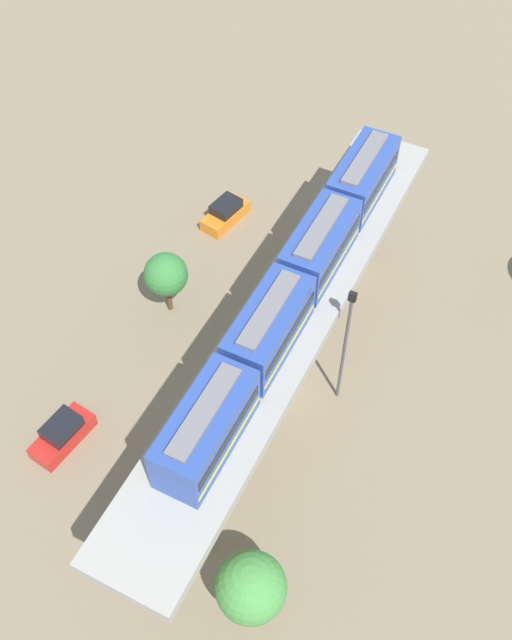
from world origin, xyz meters
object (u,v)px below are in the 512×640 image
(tree_far_corner, at_px, (166,275))
(parked_car_orange, at_px, (226,213))
(signal_post, at_px, (345,343))
(tree_near_viaduct, at_px, (251,587))
(parked_car_red, at_px, (62,434))
(train, at_px, (295,285))

(tree_far_corner, bearing_deg, parked_car_orange, 94.42)
(signal_post, bearing_deg, tree_far_corner, 173.69)
(parked_car_orange, xyz_separation_m, tree_near_viaduct, (15.36, -25.94, 2.74))
(parked_car_red, xyz_separation_m, signal_post, (13.86, 10.66, 4.82))
(train, height_order, signal_post, train)
(parked_car_orange, bearing_deg, tree_far_corner, -75.04)
(train, bearing_deg, signal_post, -0.01)
(parked_car_orange, relative_size, tree_far_corner, 0.88)
(train, distance_m, parked_car_red, 17.08)
(parked_car_orange, relative_size, tree_near_viaduct, 0.84)
(tree_near_viaduct, height_order, signal_post, signal_post)
(train, distance_m, tree_far_corner, 11.56)
(train, distance_m, signal_post, 4.85)
(signal_post, bearing_deg, tree_near_viaduct, -85.56)
(train, xyz_separation_m, tree_far_corner, (-10.07, 1.49, -5.48))
(tree_near_viaduct, bearing_deg, train, 107.23)
(tree_near_viaduct, xyz_separation_m, tree_far_corner, (-14.60, 16.12, 0.06))
(train, height_order, tree_near_viaduct, train)
(train, distance_m, tree_near_viaduct, 16.29)
(tree_near_viaduct, relative_size, tree_far_corner, 1.05)
(tree_near_viaduct, xyz_separation_m, signal_post, (-1.14, 14.63, 2.08))
(tree_far_corner, distance_m, signal_post, 13.70)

